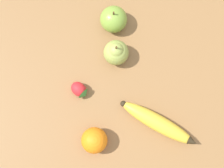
{
  "coord_description": "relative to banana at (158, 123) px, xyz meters",
  "views": [
    {
      "loc": [
        -0.09,
        -0.09,
        0.86
      ],
      "look_at": [
        -0.06,
        0.07,
        0.03
      ],
      "focal_mm": 50.0,
      "sensor_mm": 36.0,
      "label": 1
    }
  ],
  "objects": [
    {
      "name": "pear",
      "position": [
        -0.07,
        0.21,
        0.02
      ],
      "size": [
        0.07,
        0.07,
        0.09
      ],
      "color": "#99A84C",
      "rests_on": "ground_plane"
    },
    {
      "name": "banana",
      "position": [
        0.0,
        0.0,
        0.0
      ],
      "size": [
        0.19,
        0.18,
        0.04
      ],
      "rotation": [
        0.0,
        0.0,
        5.55
      ],
      "color": "gold",
      "rests_on": "ground_plane"
    },
    {
      "name": "orange",
      "position": [
        -0.18,
        -0.01,
        0.01
      ],
      "size": [
        0.07,
        0.07,
        0.07
      ],
      "color": "orange",
      "rests_on": "ground_plane"
    },
    {
      "name": "strawberry",
      "position": [
        -0.19,
        0.13,
        -0.0
      ],
      "size": [
        0.06,
        0.06,
        0.04
      ],
      "rotation": [
        0.0,
        0.0,
        5.32
      ],
      "color": "red",
      "rests_on": "ground_plane"
    },
    {
      "name": "ground_plane",
      "position": [
        -0.04,
        0.06,
        -0.02
      ],
      "size": [
        3.0,
        3.0,
        0.0
      ],
      "primitive_type": "plane",
      "color": "olive"
    },
    {
      "name": "apple",
      "position": [
        -0.05,
        0.31,
        0.01
      ],
      "size": [
        0.08,
        0.08,
        0.08
      ],
      "color": "olive",
      "rests_on": "ground_plane"
    }
  ]
}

